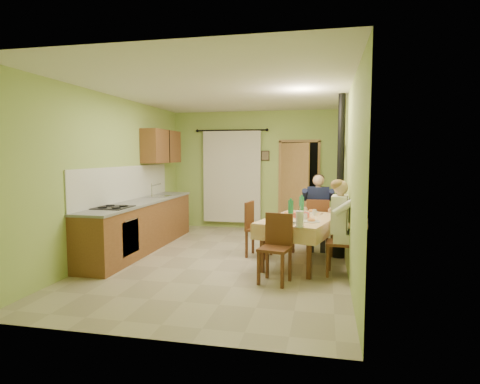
% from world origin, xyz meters
% --- Properties ---
extents(floor, '(4.00, 6.00, 0.01)m').
position_xyz_m(floor, '(0.00, 0.00, 0.00)').
color(floor, tan).
rests_on(floor, ground).
extents(room_shell, '(4.04, 6.04, 2.82)m').
position_xyz_m(room_shell, '(0.00, 0.00, 1.82)').
color(room_shell, '#A6C364').
rests_on(room_shell, ground).
extents(kitchen_run, '(0.64, 3.64, 1.56)m').
position_xyz_m(kitchen_run, '(-1.71, 0.40, 0.48)').
color(kitchen_run, brown).
rests_on(kitchen_run, ground).
extents(upper_cabinets, '(0.35, 1.40, 0.70)m').
position_xyz_m(upper_cabinets, '(-1.82, 1.70, 1.95)').
color(upper_cabinets, brown).
rests_on(upper_cabinets, room_shell).
extents(curtain, '(1.70, 0.07, 2.22)m').
position_xyz_m(curtain, '(-0.55, 2.90, 1.26)').
color(curtain, black).
rests_on(curtain, ground).
extents(doorway, '(0.96, 0.54, 2.15)m').
position_xyz_m(doorway, '(1.01, 2.85, 1.05)').
color(doorway, black).
rests_on(doorway, ground).
extents(dining_table, '(1.38, 1.86, 0.76)m').
position_xyz_m(dining_table, '(1.27, -0.01, 0.38)').
color(dining_table, '#DBAD78').
rests_on(dining_table, ground).
extents(tableware, '(0.67, 1.68, 0.33)m').
position_xyz_m(tableware, '(1.25, -0.10, 0.83)').
color(tableware, white).
rests_on(tableware, dining_table).
extents(chair_far, '(0.41, 0.41, 0.97)m').
position_xyz_m(chair_far, '(1.53, 1.01, 0.29)').
color(chair_far, '#582E18').
rests_on(chair_far, ground).
extents(chair_near, '(0.47, 0.47, 0.96)m').
position_xyz_m(chair_near, '(0.99, -1.04, 0.29)').
color(chair_near, '#582E18').
rests_on(chair_near, ground).
extents(chair_right, '(0.44, 0.44, 0.96)m').
position_xyz_m(chair_right, '(1.91, -0.49, 0.29)').
color(chair_right, '#582E18').
rests_on(chair_right, ground).
extents(chair_left, '(0.46, 0.46, 0.96)m').
position_xyz_m(chair_left, '(0.52, 0.35, 0.29)').
color(chair_left, '#582E18').
rests_on(chair_left, ground).
extents(man_far, '(0.58, 0.47, 1.39)m').
position_xyz_m(man_far, '(1.53, 1.02, 0.88)').
color(man_far, '#141938').
rests_on(man_far, chair_far).
extents(man_right, '(0.49, 0.61, 1.39)m').
position_xyz_m(man_right, '(1.89, -0.49, 0.88)').
color(man_right, white).
rests_on(man_right, chair_right).
extents(stove_flue, '(0.24, 0.24, 2.80)m').
position_xyz_m(stove_flue, '(1.90, 0.60, 1.02)').
color(stove_flue, black).
rests_on(stove_flue, ground).
extents(picture_back, '(0.19, 0.03, 0.23)m').
position_xyz_m(picture_back, '(0.25, 2.97, 1.75)').
color(picture_back, black).
rests_on(picture_back, room_shell).
extents(picture_right, '(0.03, 0.31, 0.21)m').
position_xyz_m(picture_right, '(1.97, 1.20, 1.85)').
color(picture_right, brown).
rests_on(picture_right, room_shell).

